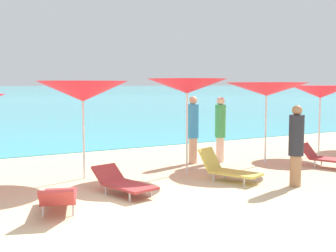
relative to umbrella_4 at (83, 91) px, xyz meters
name	(u,v)px	position (x,y,z in m)	size (l,w,h in m)	color
ground_plane	(20,150)	(-0.12, 6.43, -2.19)	(50.00, 100.00, 0.30)	beige
umbrella_4	(83,91)	(0.00, 0.00, 0.00)	(2.24, 2.24, 2.28)	silver
umbrella_5	(187,86)	(2.44, -0.65, 0.11)	(2.16, 2.16, 2.34)	silver
umbrella_6	(267,89)	(4.95, -0.75, 0.02)	(2.45, 2.45, 2.25)	silver
umbrella_7	(320,92)	(7.53, -0.38, -0.08)	(1.94, 1.94, 2.16)	silver
lounge_chair_0	(328,158)	(6.04, -1.98, -1.78)	(1.03, 1.61, 0.60)	#A53333
lounge_chair_5	(123,182)	(0.16, -1.83, -1.80)	(0.93, 1.57, 0.52)	#A53333
lounge_chair_7	(59,197)	(-1.33, -2.43, -1.77)	(1.03, 1.56, 0.56)	#A53333
lounge_chair_8	(227,169)	(2.73, -1.90, -1.76)	(1.04, 1.52, 0.71)	#D8BF4C
beachgoer_0	(220,127)	(4.09, 0.17, -1.05)	(0.30, 0.30, 1.85)	beige
beachgoer_1	(296,143)	(3.67, -3.07, -1.11)	(0.32, 0.32, 1.76)	#A3704C
beachgoer_2	(193,128)	(3.30, 0.37, -1.04)	(0.32, 0.32, 1.88)	#DBAA84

